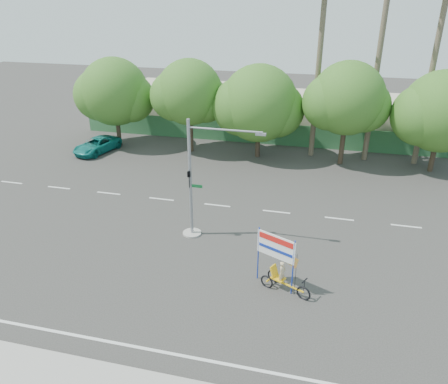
# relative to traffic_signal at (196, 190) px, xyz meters

# --- Properties ---
(ground) EXTENTS (120.00, 120.00, 0.00)m
(ground) POSITION_rel_traffic_signal_xyz_m (2.20, -3.98, -2.92)
(ground) COLOR #33302D
(ground) RESTS_ON ground
(fence) EXTENTS (38.00, 0.08, 2.00)m
(fence) POSITION_rel_traffic_signal_xyz_m (2.20, 17.52, -1.92)
(fence) COLOR #336B3D
(fence) RESTS_ON ground
(building_left) EXTENTS (12.00, 8.00, 4.00)m
(building_left) POSITION_rel_traffic_signal_xyz_m (-7.80, 22.02, -0.92)
(building_left) COLOR beige
(building_left) RESTS_ON ground
(building_right) EXTENTS (14.00, 8.00, 3.60)m
(building_right) POSITION_rel_traffic_signal_xyz_m (10.20, 22.02, -1.12)
(building_right) COLOR beige
(building_right) RESTS_ON ground
(tree_far_left) EXTENTS (7.14, 6.00, 7.96)m
(tree_far_left) POSITION_rel_traffic_signal_xyz_m (-11.85, 14.02, 1.84)
(tree_far_left) COLOR #473828
(tree_far_left) RESTS_ON ground
(tree_left) EXTENTS (6.66, 5.60, 8.07)m
(tree_left) POSITION_rel_traffic_signal_xyz_m (-4.85, 14.02, 2.14)
(tree_left) COLOR #473828
(tree_left) RESTS_ON ground
(tree_center) EXTENTS (7.62, 6.40, 7.85)m
(tree_center) POSITION_rel_traffic_signal_xyz_m (1.14, 14.02, 1.55)
(tree_center) COLOR #473828
(tree_center) RESTS_ON ground
(tree_right) EXTENTS (6.90, 5.80, 8.36)m
(tree_right) POSITION_rel_traffic_signal_xyz_m (8.15, 14.02, 2.32)
(tree_right) COLOR #473828
(tree_right) RESTS_ON ground
(tree_far_right) EXTENTS (7.38, 6.20, 7.94)m
(tree_far_right) POSITION_rel_traffic_signal_xyz_m (15.15, 14.02, 1.73)
(tree_far_right) COLOR #473828
(tree_far_right) RESTS_ON ground
(palm_tall) EXTENTS (3.73, 3.79, 17.45)m
(palm_tall) POSITION_rel_traffic_signal_xyz_m (10.20, 15.52, 7.55)
(palm_tall) COLOR #70604C
(palm_tall) RESTS_ON ground
(palm_mid) EXTENTS (3.73, 3.79, 15.45)m
(palm_mid) POSITION_rel_traffic_signal_xyz_m (14.20, 15.52, 6.48)
(palm_mid) COLOR #70604C
(palm_mid) RESTS_ON ground
(palm_short) EXTENTS (3.73, 3.79, 14.45)m
(palm_short) POSITION_rel_traffic_signal_xyz_m (5.70, 15.52, 5.94)
(palm_short) COLOR #70604C
(palm_short) RESTS_ON ground
(traffic_signal) EXTENTS (4.72, 1.10, 7.00)m
(traffic_signal) POSITION_rel_traffic_signal_xyz_m (0.00, 0.00, 0.00)
(traffic_signal) COLOR gray
(traffic_signal) RESTS_ON ground
(trike_billboard) EXTENTS (2.78, 1.47, 2.98)m
(trike_billboard) POSITION_rel_traffic_signal_xyz_m (5.36, -3.93, -1.72)
(trike_billboard) COLOR black
(trike_billboard) RESTS_ON ground
(pickup_truck) EXTENTS (3.26, 5.05, 1.29)m
(pickup_truck) POSITION_rel_traffic_signal_xyz_m (-12.83, 11.71, -2.27)
(pickup_truck) COLOR #10766E
(pickup_truck) RESTS_ON ground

